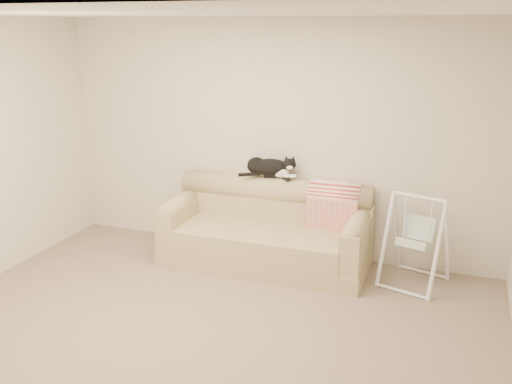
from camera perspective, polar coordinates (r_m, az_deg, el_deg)
ground_plane at (r=5.02m, az=-5.46°, el=-13.77°), size 5.00×5.00×0.00m
room_shell at (r=4.45m, az=-5.99°, el=3.46°), size 5.04×4.04×2.60m
sofa at (r=6.22m, az=1.12°, el=-3.99°), size 2.20×0.93×0.90m
remote_a at (r=6.28m, az=1.63°, el=1.57°), size 0.19×0.09×0.03m
remote_b at (r=6.22m, az=2.91°, el=1.38°), size 0.16×0.15×0.02m
tuxedo_cat at (r=6.25m, az=1.40°, el=2.50°), size 0.63×0.34×0.25m
throw_blanket at (r=6.13m, az=7.89°, el=-0.74°), size 0.54×0.38×0.58m
baby_swing at (r=5.89m, az=15.73°, el=-4.63°), size 0.72×0.74×0.94m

